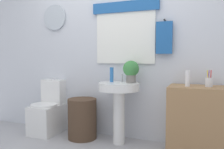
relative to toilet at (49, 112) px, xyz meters
name	(u,v)px	position (x,y,z in m)	size (l,w,h in m)	color
back_wall	(116,44)	(0.97, 0.26, 1.00)	(4.40, 0.18, 2.60)	silver
toilet	(49,112)	(0.00, 0.00, 0.00)	(0.38, 0.51, 0.80)	white
laundry_hamper	(82,119)	(0.59, -0.03, -0.03)	(0.39, 0.39, 0.55)	#4C3828
pedestal_sink	(119,98)	(1.12, -0.03, 0.29)	(0.52, 0.52, 0.79)	white
faucet	(122,78)	(1.12, 0.09, 0.54)	(0.03, 0.03, 0.10)	silver
wooden_cabinet	(197,121)	(2.07, -0.03, 0.09)	(0.63, 0.44, 0.79)	#9E754C
soap_bottle	(112,75)	(1.00, 0.02, 0.58)	(0.05, 0.05, 0.19)	#2D6BB7
potted_plant	(131,70)	(1.26, 0.03, 0.65)	(0.21, 0.21, 0.28)	slate
lotion_bottle	(188,78)	(1.95, -0.07, 0.57)	(0.05, 0.05, 0.18)	white
toothbrush_cup	(209,82)	(2.18, -0.01, 0.54)	(0.08, 0.08, 0.19)	silver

